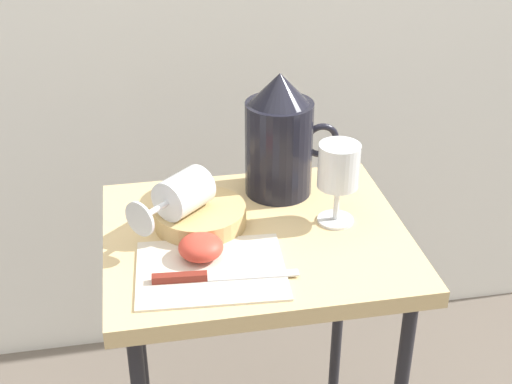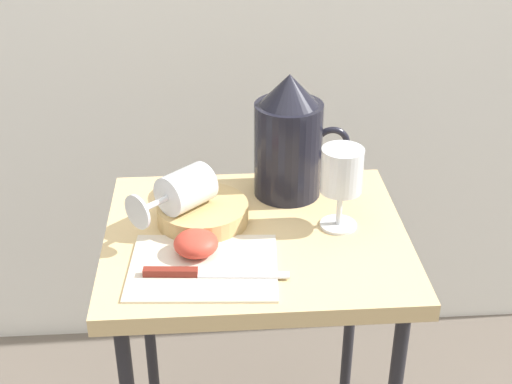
{
  "view_description": "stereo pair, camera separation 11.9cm",
  "coord_description": "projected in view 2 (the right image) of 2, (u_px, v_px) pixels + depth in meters",
  "views": [
    {
      "loc": [
        -0.19,
        -1.02,
        1.34
      ],
      "look_at": [
        0.0,
        0.0,
        0.75
      ],
      "focal_mm": 50.28,
      "sensor_mm": 36.0,
      "label": 1
    },
    {
      "loc": [
        -0.07,
        -1.03,
        1.34
      ],
      "look_at": [
        0.0,
        0.0,
        0.75
      ],
      "focal_mm": 50.28,
      "sensor_mm": 36.0,
      "label": 2
    }
  ],
  "objects": [
    {
      "name": "knife",
      "position": [
        194.0,
        273.0,
        1.11
      ],
      "size": [
        0.23,
        0.03,
        0.01
      ],
      "color": "silver",
      "rests_on": "linen_napkin"
    },
    {
      "name": "pitcher",
      "position": [
        289.0,
        147.0,
        1.3
      ],
      "size": [
        0.18,
        0.12,
        0.23
      ],
      "color": "black",
      "rests_on": "table"
    },
    {
      "name": "table",
      "position": [
        256.0,
        269.0,
        1.26
      ],
      "size": [
        0.52,
        0.44,
        0.67
      ],
      "color": "tan",
      "rests_on": "ground_plane"
    },
    {
      "name": "linen_napkin",
      "position": [
        203.0,
        267.0,
        1.14
      ],
      "size": [
        0.25,
        0.2,
        0.0
      ],
      "primitive_type": "cube",
      "rotation": [
        0.0,
        0.0,
        -0.07
      ],
      "color": "beige",
      "rests_on": "table"
    },
    {
      "name": "apple_half_right",
      "position": [
        197.0,
        244.0,
        1.16
      ],
      "size": [
        0.07,
        0.07,
        0.04
      ],
      "primitive_type": "ellipsoid",
      "color": "#CC3D2D",
      "rests_on": "linen_napkin"
    },
    {
      "name": "basket_tray",
      "position": [
        203.0,
        213.0,
        1.25
      ],
      "size": [
        0.16,
        0.16,
        0.03
      ],
      "primitive_type": "cylinder",
      "color": "tan",
      "rests_on": "table"
    },
    {
      "name": "apple_half_left",
      "position": [
        195.0,
        243.0,
        1.16
      ],
      "size": [
        0.07,
        0.07,
        0.04
      ],
      "primitive_type": "ellipsoid",
      "color": "#CC3D2D",
      "rests_on": "linen_napkin"
    },
    {
      "name": "wine_glass_tipped_near",
      "position": [
        184.0,
        190.0,
        1.21
      ],
      "size": [
        0.15,
        0.15,
        0.07
      ],
      "color": "silver",
      "rests_on": "basket_tray"
    },
    {
      "name": "wine_glass_upright",
      "position": [
        342.0,
        175.0,
        1.2
      ],
      "size": [
        0.07,
        0.07,
        0.15
      ],
      "color": "silver",
      "rests_on": "table"
    }
  ]
}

